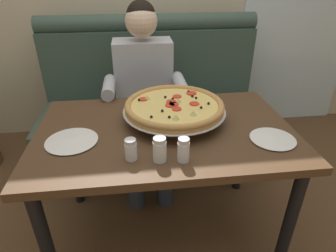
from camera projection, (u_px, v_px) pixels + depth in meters
ground_plane at (166, 230)px, 1.80m from camera, size 16.00×16.00×0.00m
booth_bench at (153, 112)px, 2.37m from camera, size 1.75×0.78×1.13m
dining_table at (165, 144)px, 1.48m from camera, size 1.28×0.81×0.74m
diner_main at (145, 89)px, 1.97m from camera, size 0.54×0.64×1.27m
pizza at (174, 106)px, 1.48m from camera, size 0.54×0.54×0.11m
shaker_oregano at (183, 151)px, 1.18m from camera, size 0.05×0.05×0.11m
shaker_parmesan at (160, 151)px, 1.18m from camera, size 0.06×0.06×0.11m
shaker_pepper_flakes at (131, 151)px, 1.19m from camera, size 0.05×0.05×0.10m
plate_near_left at (72, 140)px, 1.33m from camera, size 0.24×0.24×0.02m
plate_near_right at (273, 138)px, 1.34m from camera, size 0.21×0.21×0.02m
patio_chair at (267, 52)px, 3.56m from camera, size 0.42×0.42×0.86m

